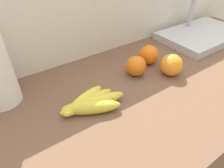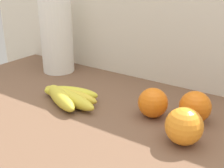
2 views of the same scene
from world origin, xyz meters
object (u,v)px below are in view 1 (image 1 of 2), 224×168
object	(u,v)px
orange_back_right	(136,66)
banana_bunch	(90,103)
orange_far_right	(171,65)
sink_basin	(202,34)
orange_front	(149,55)

from	to	relation	value
orange_back_right	banana_bunch	bearing A→B (deg)	-164.94
orange_far_right	sink_basin	world-z (taller)	sink_basin
orange_far_right	sink_basin	bearing A→B (deg)	19.81
orange_back_right	orange_front	size ratio (longest dim) A/B	0.97
orange_back_right	sink_basin	distance (m)	0.49
orange_far_right	orange_front	distance (m)	0.11
banana_bunch	sink_basin	distance (m)	0.73
orange_back_right	orange_far_right	bearing A→B (deg)	-33.37
banana_bunch	orange_front	xyz separation A→B (m)	(0.33, 0.10, 0.02)
banana_bunch	orange_far_right	xyz separation A→B (m)	(0.34, -0.01, 0.02)
banana_bunch	orange_back_right	bearing A→B (deg)	15.06
orange_front	sink_basin	world-z (taller)	sink_basin
orange_back_right	orange_front	bearing A→B (deg)	20.06
orange_back_right	sink_basin	xyz separation A→B (m)	(0.48, 0.06, -0.02)
orange_front	sink_basin	size ratio (longest dim) A/B	0.18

